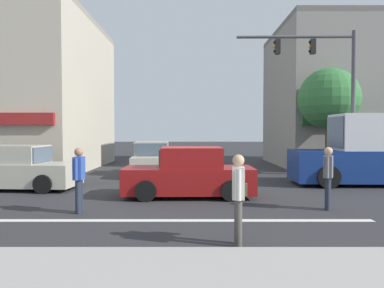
% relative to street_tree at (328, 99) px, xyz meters
% --- Properties ---
extents(ground_plane, '(120.00, 120.00, 0.00)m').
position_rel_street_tree_xyz_m(ground_plane, '(-6.67, -5.35, -3.58)').
color(ground_plane, '#2B2B2D').
extents(lane_marking_stripe, '(9.00, 0.24, 0.01)m').
position_rel_street_tree_xyz_m(lane_marking_stripe, '(-6.67, -8.85, -3.58)').
color(lane_marking_stripe, silver).
rests_on(lane_marking_stripe, ground).
extents(building_right_corner, '(10.73, 8.71, 8.30)m').
position_rel_street_tree_xyz_m(building_right_corner, '(4.11, 5.36, 0.56)').
color(building_right_corner, gray).
rests_on(building_right_corner, ground).
extents(street_tree, '(2.84, 2.84, 5.03)m').
position_rel_street_tree_xyz_m(street_tree, '(0.00, 0.00, 0.00)').
color(street_tree, '#4C3823').
rests_on(street_tree, ground).
extents(traffic_light_mast, '(4.89, 0.27, 6.20)m').
position_rel_street_tree_xyz_m(traffic_light_mast, '(-0.76, -2.09, 0.59)').
color(traffic_light_mast, '#47474C').
rests_on(traffic_light_mast, ground).
extents(box_truck_waiting_far, '(5.65, 2.36, 2.75)m').
position_rel_street_tree_xyz_m(box_truck_waiting_far, '(0.53, -3.04, -2.33)').
color(box_truck_waiting_far, navy).
rests_on(box_truck_waiting_far, ground).
extents(sedan_approaching_near, '(2.05, 4.19, 1.58)m').
position_rel_street_tree_xyz_m(sedan_approaching_near, '(-8.32, 0.29, -2.87)').
color(sedan_approaching_near, '#B7B29E').
rests_on(sedan_approaching_near, ground).
extents(sedan_crossing_leftbound, '(4.13, 1.93, 1.58)m').
position_rel_street_tree_xyz_m(sedan_crossing_leftbound, '(-6.51, -5.65, -2.87)').
color(sedan_crossing_leftbound, maroon).
rests_on(sedan_crossing_leftbound, ground).
extents(sedan_crossing_rightbound, '(4.21, 2.10, 1.58)m').
position_rel_street_tree_xyz_m(sedan_crossing_rightbound, '(-12.62, -4.17, -2.87)').
color(sedan_crossing_rightbound, '#B7B29E').
rests_on(sedan_crossing_rightbound, ground).
extents(pedestrian_foreground_with_bag, '(0.34, 0.67, 1.67)m').
position_rel_street_tree_xyz_m(pedestrian_foreground_with_bag, '(-5.56, -10.71, -2.63)').
color(pedestrian_foreground_with_bag, '#4C4742').
rests_on(pedestrian_foreground_with_bag, ground).
extents(pedestrian_mid_crossing, '(0.23, 0.57, 1.67)m').
position_rel_street_tree_xyz_m(pedestrian_mid_crossing, '(-9.30, -8.04, -2.63)').
color(pedestrian_mid_crossing, '#232838').
rests_on(pedestrian_mid_crossing, ground).
extents(pedestrian_far_side, '(0.35, 0.52, 1.67)m').
position_rel_street_tree_xyz_m(pedestrian_far_side, '(-2.80, -7.65, -2.63)').
color(pedestrian_far_side, '#232838').
rests_on(pedestrian_far_side, ground).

